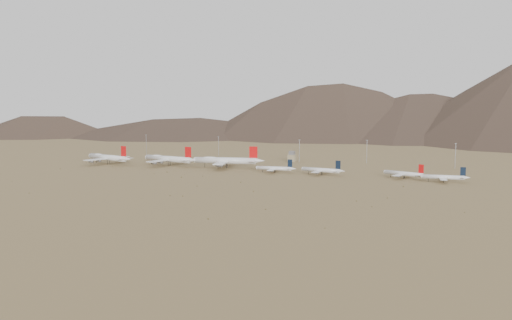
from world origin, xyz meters
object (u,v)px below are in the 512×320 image
at_px(widebody_east, 226,160).
at_px(control_tower, 292,157).
at_px(narrowbody_b, 322,170).
at_px(widebody_west, 108,157).
at_px(widebody_centre, 168,159).
at_px(narrowbody_a, 275,168).

relative_size(widebody_east, control_tower, 6.17).
relative_size(narrowbody_b, control_tower, 3.55).
relative_size(widebody_east, narrowbody_b, 1.74).
distance_m(narrowbody_b, control_tower, 110.80).
xyz_separation_m(widebody_east, control_tower, (43.78, 80.68, -2.38)).
height_order(widebody_west, control_tower, widebody_west).
height_order(widebody_centre, control_tower, widebody_centre).
xyz_separation_m(widebody_west, widebody_east, (133.10, 19.09, 0.49)).
xyz_separation_m(narrowbody_a, control_tower, (-15.33, 95.20, 1.05)).
xyz_separation_m(widebody_centre, control_tower, (108.81, 85.89, -1.96)).
bearing_deg(widebody_west, widebody_east, 22.00).
distance_m(narrowbody_a, narrowbody_b, 45.01).
relative_size(widebody_west, widebody_centre, 0.98).
relative_size(widebody_east, narrowbody_a, 1.86).
distance_m(widebody_west, narrowbody_a, 192.29).
bearing_deg(control_tower, widebody_east, -118.49).
height_order(widebody_east, narrowbody_a, widebody_east).
bearing_deg(narrowbody_b, widebody_centre, -176.04).
xyz_separation_m(widebody_west, control_tower, (176.88, 99.76, -1.90)).
relative_size(widebody_centre, narrowbody_b, 1.66).
bearing_deg(widebody_east, control_tower, 48.43).
bearing_deg(control_tower, widebody_west, -150.58).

